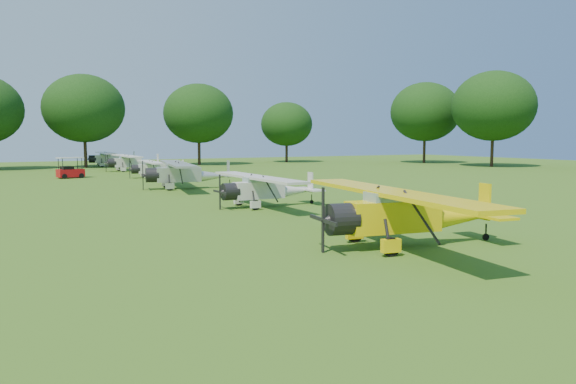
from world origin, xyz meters
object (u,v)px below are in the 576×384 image
aircraft_5 (156,167)px  aircraft_6 (132,161)px  aircraft_7 (110,157)px  aircraft_2 (406,210)px  aircraft_3 (266,187)px  aircraft_4 (186,172)px  golf_cart (70,171)px

aircraft_5 → aircraft_6: aircraft_6 is taller
aircraft_5 → aircraft_7: (0.19, 25.65, 0.20)m
aircraft_2 → aircraft_5: aircraft_2 is taller
aircraft_3 → aircraft_4: (-0.60, 13.81, 0.17)m
aircraft_3 → aircraft_7: bearing=89.1°
aircraft_2 → aircraft_7: 66.85m
golf_cart → aircraft_4: bearing=-80.7°
aircraft_6 → aircraft_2: bearing=-92.2°
aircraft_3 → aircraft_6: bearing=88.7°
aircraft_2 → aircraft_3: aircraft_2 is taller
aircraft_2 → golf_cart: 45.23m
aircraft_4 → golf_cart: 18.45m
aircraft_3 → aircraft_5: 27.42m
aircraft_5 → aircraft_6: size_ratio=0.87×
aircraft_3 → aircraft_6: aircraft_6 is taller
aircraft_2 → aircraft_5: 41.21m
aircraft_6 → golf_cart: size_ratio=3.92×
aircraft_2 → golf_cart: size_ratio=4.43×
aircraft_2 → golf_cart: bearing=106.9°
aircraft_3 → golf_cart: bearing=103.5°
aircraft_3 → aircraft_7: aircraft_7 is taller
aircraft_2 → aircraft_5: size_ratio=1.30×
aircraft_2 → aircraft_3: (0.68, 13.77, -0.21)m
aircraft_7 → aircraft_4: bearing=-89.8°
aircraft_3 → golf_cart: golf_cart is taller
aircraft_5 → aircraft_7: bearing=93.1°
aircraft_4 → aircraft_7: size_ratio=1.07×
aircraft_3 → aircraft_5: size_ratio=1.10×
aircraft_6 → golf_cart: aircraft_6 is taller
aircraft_5 → golf_cart: (-8.03, 3.53, -0.37)m
aircraft_2 → aircraft_3: bearing=95.5°
aircraft_4 → aircraft_5: 13.66m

